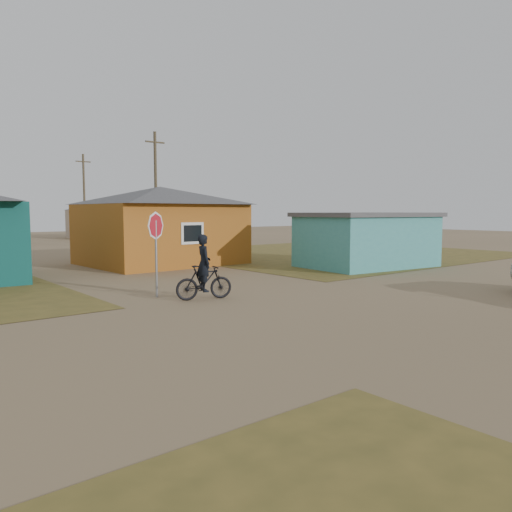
% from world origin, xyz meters
% --- Properties ---
extents(ground, '(120.00, 120.00, 0.00)m').
position_xyz_m(ground, '(0.00, 0.00, 0.00)').
color(ground, '#856C4C').
extents(grass_ne, '(20.00, 18.00, 0.00)m').
position_xyz_m(grass_ne, '(14.00, 13.00, 0.01)').
color(grass_ne, brown).
rests_on(grass_ne, ground).
extents(house_yellow, '(7.72, 6.76, 3.90)m').
position_xyz_m(house_yellow, '(2.50, 14.00, 2.00)').
color(house_yellow, '#9F5818').
rests_on(house_yellow, ground).
extents(shed_turquoise, '(6.71, 4.93, 2.60)m').
position_xyz_m(shed_turquoise, '(9.50, 6.50, 1.31)').
color(shed_turquoise, teal).
rests_on(shed_turquoise, ground).
extents(house_beige_east, '(6.95, 6.05, 3.60)m').
position_xyz_m(house_beige_east, '(10.00, 40.00, 1.86)').
color(house_beige_east, tan).
rests_on(house_beige_east, ground).
extents(utility_pole_near, '(1.40, 0.20, 8.00)m').
position_xyz_m(utility_pole_near, '(6.50, 22.00, 4.14)').
color(utility_pole_near, '#4C412E').
rests_on(utility_pole_near, ground).
extents(utility_pole_far, '(1.40, 0.20, 8.00)m').
position_xyz_m(utility_pole_far, '(7.50, 38.00, 4.14)').
color(utility_pole_far, '#4C412E').
rests_on(utility_pole_far, ground).
extents(stop_sign, '(0.86, 0.16, 2.64)m').
position_xyz_m(stop_sign, '(-2.47, 5.09, 1.93)').
color(stop_sign, gray).
rests_on(stop_sign, ground).
extents(cyclist, '(1.80, 0.95, 1.96)m').
position_xyz_m(cyclist, '(-1.55, 3.83, 0.72)').
color(cyclist, black).
rests_on(cyclist, ground).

